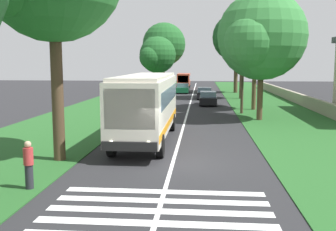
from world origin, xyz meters
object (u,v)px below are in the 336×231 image
roadside_tree_right_2 (253,32)px  utility_pole (243,65)px  roadside_tree_left_3 (157,56)px  trailing_car_1 (204,94)px  roadside_tree_right_0 (260,38)px  trailing_minibus_0 (184,79)px  roadside_tree_right_1 (235,38)px  coach_bus (147,103)px  roadside_tree_left_2 (163,45)px  roadside_tree_right_3 (241,34)px  trailing_car_2 (183,88)px  trailing_car_0 (208,99)px  pedestrian (29,164)px

roadside_tree_right_2 → utility_pole: size_ratio=1.28×
utility_pole → roadside_tree_left_3: bearing=23.7°
trailing_car_1 → roadside_tree_right_0: roadside_tree_right_0 is taller
trailing_minibus_0 → roadside_tree_right_1: bearing=-143.5°
coach_bus → trailing_car_1: 26.83m
roadside_tree_right_1 → utility_pole: bearing=176.9°
roadside_tree_left_2 → roadside_tree_right_2: bearing=-160.3°
roadside_tree_right_0 → roadside_tree_right_2: size_ratio=0.94×
roadside_tree_left_2 → utility_pole: 36.66m
roadside_tree_right_1 → roadside_tree_right_3: roadside_tree_right_1 is taller
roadside_tree_left_3 → roadside_tree_right_0: (-26.39, -10.81, 0.90)m
roadside_tree_right_0 → trailing_car_1: bearing=12.6°
trailing_car_1 → trailing_car_2: same height
trailing_car_0 → roadside_tree_right_0: (-10.81, -3.65, 5.61)m
roadside_tree_right_3 → utility_pole: roadside_tree_right_3 is taller
roadside_tree_right_1 → roadside_tree_right_3: bearing=178.9°
trailing_car_0 → roadside_tree_left_2: roadside_tree_left_2 is taller
trailing_car_2 → roadside_tree_right_0: size_ratio=0.44×
trailing_car_0 → roadside_tree_right_1: 19.18m
roadside_tree_right_2 → pedestrian: roadside_tree_right_2 is taller
trailing_car_0 → utility_pole: (-7.06, -2.80, 3.59)m
trailing_car_1 → trailing_minibus_0: (21.04, 3.48, 0.88)m
trailing_car_1 → trailing_car_2: size_ratio=1.00×
roadside_tree_left_2 → roadside_tree_left_3: size_ratio=1.39×
trailing_minibus_0 → pedestrian: bearing=177.2°
roadside_tree_right_2 → coach_bus: bearing=153.7°
trailing_minibus_0 → roadside_tree_left_2: bearing=90.5°
roadside_tree_left_3 → roadside_tree_right_1: roadside_tree_right_1 is taller
trailing_car_1 → trailing_minibus_0: size_ratio=0.72×
trailing_car_0 → roadside_tree_right_2: size_ratio=0.41×
roadside_tree_left_2 → roadside_tree_left_3: 12.57m
roadside_tree_right_2 → roadside_tree_right_3: (11.34, 0.07, 0.57)m
coach_bus → roadside_tree_left_3: (35.18, 3.45, 3.24)m
roadside_tree_left_3 → roadside_tree_right_0: bearing=-157.7°
coach_bus → roadside_tree_right_0: (8.79, -7.36, 4.13)m
trailing_minibus_0 → roadside_tree_right_3: size_ratio=0.55×
trailing_car_2 → pedestrian: 44.94m
trailing_minibus_0 → roadside_tree_left_3: size_ratio=0.74×
trailing_car_0 → pedestrian: pedestrian is taller
trailing_car_0 → roadside_tree_right_2: (-4.01, -4.00, 6.56)m
trailing_car_1 → pedestrian: bearing=170.0°
roadside_tree_left_3 → roadside_tree_right_1: size_ratio=0.70×
trailing_car_0 → roadside_tree_right_2: bearing=-135.1°
roadside_tree_left_3 → pedestrian: size_ratio=4.80×
roadside_tree_left_2 → roadside_tree_right_1: roadside_tree_right_1 is taller
roadside_tree_right_3 → roadside_tree_left_3: bearing=53.3°
roadside_tree_left_2 → coach_bus: bearing=-175.5°
trailing_car_2 → roadside_tree_left_3: 6.05m
trailing_minibus_0 → pedestrian: 56.67m
roadside_tree_right_1 → coach_bus: bearing=168.0°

